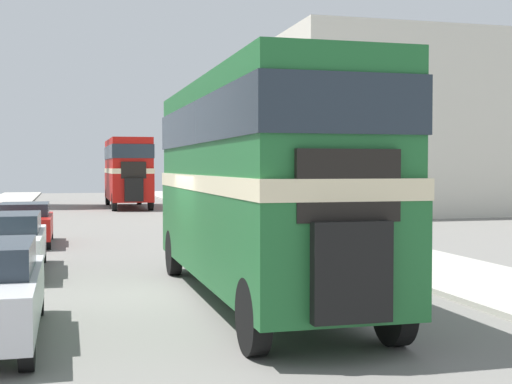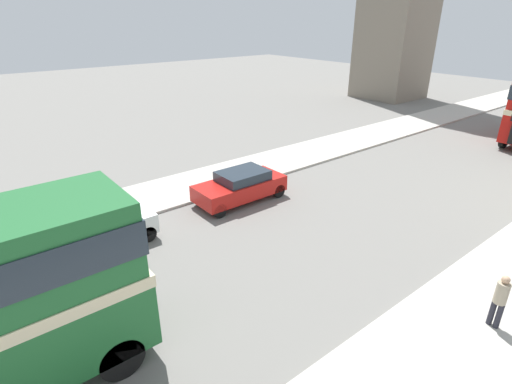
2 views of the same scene
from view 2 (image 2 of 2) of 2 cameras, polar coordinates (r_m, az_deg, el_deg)
name	(u,v)px [view 2 (image 2 of 2)]	position (r m, az deg, el deg)	size (l,w,h in m)	color
car_parked_mid	(90,231)	(15.74, -22.68, -5.12)	(1.74, 4.69, 1.50)	white
car_parked_far	(240,186)	(18.35, -2.23, 0.90)	(1.81, 4.25, 1.43)	red
pedestrian_walking	(500,298)	(12.77, 31.51, -12.82)	(0.33, 0.33, 1.63)	#282833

